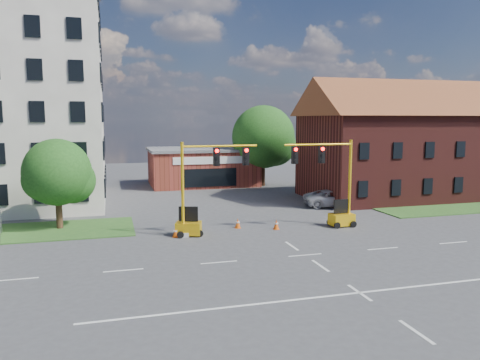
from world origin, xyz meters
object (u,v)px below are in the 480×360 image
Objects in this scene: signal_mast_west at (208,177)px; trailer_west at (189,227)px; signal_mast_east at (329,173)px; pickup_white at (334,198)px; trailer_east at (342,218)px.

signal_mast_west is 3.58m from trailer_west.
pickup_white is at bearing 60.04° from signal_mast_east.
trailer_west is 1.01× the size of trailer_east.
trailer_east is at bearing -0.37° from signal_mast_east.
signal_mast_west is at bearing 180.00° from signal_mast_east.
signal_mast_east is 1.17× the size of pickup_white.
signal_mast_east is at bearing 0.00° from signal_mast_west.
trailer_west reaches higher than pickup_white.
signal_mast_east reaches higher than pickup_white.
signal_mast_east is 3.32× the size of trailer_east.
trailer_east is 7.74m from pickup_white.
signal_mast_west reaches higher than trailer_west.
trailer_east is at bearing 165.32° from pickup_white.
signal_mast_east is at bearing 175.43° from trailer_east.
signal_mast_west is at bearing 127.38° from pickup_white.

